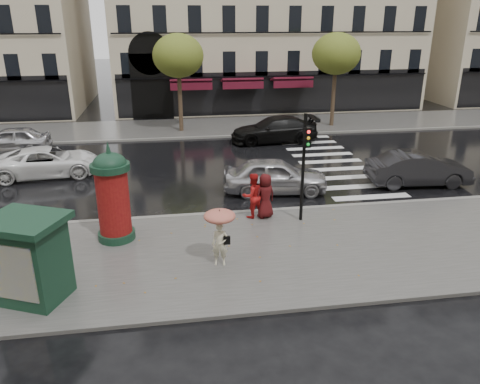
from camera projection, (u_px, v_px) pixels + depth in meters
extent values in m
plane|color=black|center=(258.00, 247.00, 16.59)|extent=(160.00, 160.00, 0.00)
cube|color=#474744|center=(261.00, 252.00, 16.11)|extent=(90.00, 7.00, 0.12)
cube|color=#474744|center=(209.00, 127.00, 34.13)|extent=(90.00, 6.00, 0.12)
cube|color=slate|center=(244.00, 212.00, 19.34)|extent=(90.00, 0.25, 0.14)
cube|color=slate|center=(213.00, 137.00, 31.35)|extent=(90.00, 0.25, 0.14)
cube|color=silver|center=(330.00, 161.00, 26.33)|extent=(3.60, 11.75, 0.01)
cylinder|color=#38281C|center=(180.00, 95.00, 32.01)|extent=(0.28, 0.28, 5.20)
ellipsoid|color=#4C6520|center=(178.00, 56.00, 31.09)|extent=(3.40, 3.40, 2.89)
cylinder|color=#38281C|center=(334.00, 91.00, 33.61)|extent=(0.28, 0.28, 5.20)
ellipsoid|color=#4C6520|center=(336.00, 54.00, 32.69)|extent=(3.40, 3.40, 2.89)
imported|color=beige|center=(220.00, 244.00, 14.96)|extent=(0.59, 0.45, 1.46)
cylinder|color=black|center=(220.00, 230.00, 14.79)|extent=(0.02, 0.02, 0.92)
ellipsoid|color=#BF2345|center=(220.00, 216.00, 14.62)|extent=(1.01, 1.01, 0.35)
cone|color=black|center=(219.00, 210.00, 14.54)|extent=(0.04, 0.04, 0.08)
cube|color=black|center=(227.00, 240.00, 14.88)|extent=(0.21, 0.10, 0.27)
imported|color=#B51616|center=(253.00, 195.00, 18.47)|extent=(1.06, 0.94, 1.83)
imported|color=#450D0F|center=(265.00, 196.00, 18.46)|extent=(1.03, 0.87, 1.81)
cylinder|color=#143423|center=(117.00, 235.00, 16.93)|extent=(1.31, 1.31, 0.28)
cylinder|color=maroon|center=(113.00, 201.00, 16.46)|extent=(1.12, 1.12, 2.34)
cylinder|color=#143423|center=(110.00, 167.00, 16.02)|extent=(1.35, 1.35, 0.23)
ellipsoid|color=#143423|center=(110.00, 164.00, 15.98)|extent=(1.16, 1.16, 0.81)
cone|color=#143423|center=(108.00, 147.00, 15.77)|extent=(0.19, 0.19, 0.42)
cylinder|color=black|center=(303.00, 169.00, 17.79)|extent=(0.13, 0.13, 4.24)
cube|color=black|center=(307.00, 138.00, 17.13)|extent=(0.29, 0.22, 0.74)
cube|color=#143423|center=(30.00, 262.00, 13.02)|extent=(2.16, 1.99, 2.28)
cube|color=#143423|center=(23.00, 221.00, 12.58)|extent=(2.59, 2.42, 0.20)
imported|color=#B0B0B5|center=(275.00, 176.00, 21.46)|extent=(4.97, 2.49, 1.63)
imported|color=black|center=(419.00, 169.00, 22.42)|extent=(4.98, 2.06, 1.60)
imported|color=white|center=(48.00, 162.00, 23.74)|extent=(5.53, 2.99, 1.47)
imported|color=black|center=(274.00, 130.00, 30.12)|extent=(5.65, 2.46, 1.62)
imported|color=#AFAFB4|center=(10.00, 140.00, 27.68)|extent=(4.69, 2.12, 1.56)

